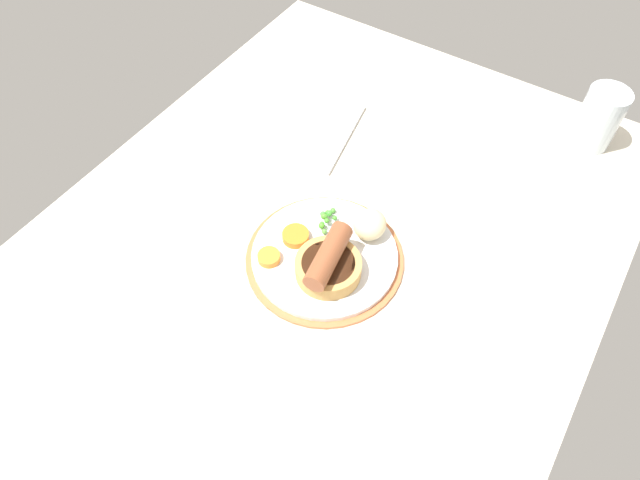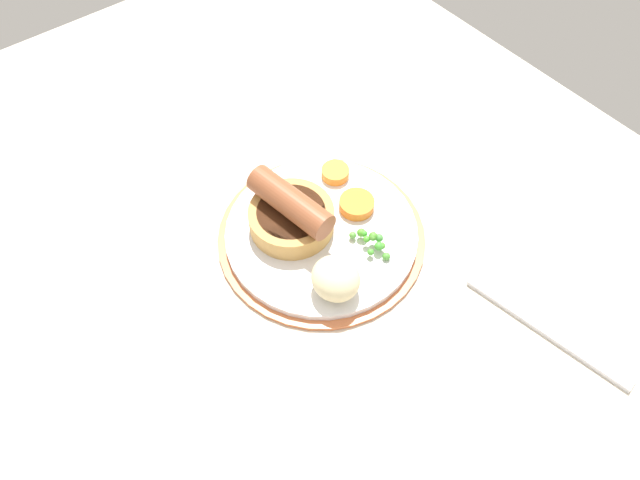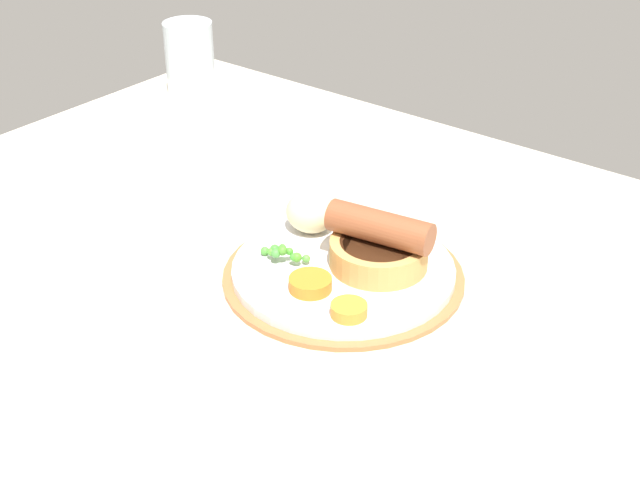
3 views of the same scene
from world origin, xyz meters
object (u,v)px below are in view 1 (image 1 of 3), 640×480
at_px(carrot_slice_0, 295,237).
at_px(carrot_slice_3, 269,257).
at_px(pea_pile, 326,218).
at_px(sausage_pudding, 328,264).
at_px(fork, 344,138).
at_px(drinking_glass, 599,118).
at_px(potato_chunk_0, 370,224).
at_px(dinner_plate, 325,256).

relative_size(carrot_slice_0, carrot_slice_3, 1.22).
bearing_deg(pea_pile, sausage_pudding, -145.72).
distance_m(pea_pile, fork, 0.20).
relative_size(carrot_slice_3, drinking_glass, 0.31).
bearing_deg(potato_chunk_0, dinner_plate, 151.94).
height_order(dinner_plate, carrot_slice_3, carrot_slice_3).
xyz_separation_m(potato_chunk_0, drinking_glass, (0.39, -0.21, 0.02)).
bearing_deg(drinking_glass, carrot_slice_3, 148.42).
bearing_deg(fork, sausage_pudding, -163.70).
xyz_separation_m(pea_pile, carrot_slice_3, (-0.10, 0.03, -0.00)).
relative_size(carrot_slice_0, fork, 0.22).
height_order(potato_chunk_0, fork, potato_chunk_0).
xyz_separation_m(pea_pile, carrot_slice_0, (-0.05, 0.02, -0.00)).
relative_size(pea_pile, fork, 0.28).
distance_m(pea_pile, carrot_slice_3, 0.11).
height_order(carrot_slice_0, carrot_slice_3, same).
xyz_separation_m(carrot_slice_3, drinking_glass, (0.50, -0.31, 0.03)).
bearing_deg(drinking_glass, potato_chunk_0, 151.01).
relative_size(potato_chunk_0, carrot_slice_3, 1.59).
xyz_separation_m(carrot_slice_0, drinking_glass, (0.46, -0.30, 0.03)).
bearing_deg(dinner_plate, pea_pile, 31.16).
bearing_deg(pea_pile, fork, 23.41).
bearing_deg(drinking_glass, fork, 121.99).
xyz_separation_m(sausage_pudding, carrot_slice_3, (-0.03, 0.08, -0.02)).
bearing_deg(carrot_slice_3, sausage_pudding, -72.25).
height_order(potato_chunk_0, drinking_glass, drinking_glass).
bearing_deg(drinking_glass, carrot_slice_0, 146.67).
xyz_separation_m(dinner_plate, carrot_slice_0, (-0.00, 0.05, 0.01)).
bearing_deg(drinking_glass, sausage_pudding, 154.61).
distance_m(sausage_pudding, potato_chunk_0, 0.09).
bearing_deg(potato_chunk_0, sausage_pudding, 171.89).
xyz_separation_m(pea_pile, fork, (0.18, 0.08, -0.02)).
distance_m(pea_pile, carrot_slice_0, 0.06).
distance_m(pea_pile, drinking_glass, 0.49).
bearing_deg(sausage_pudding, pea_pile, 25.27).
bearing_deg(drinking_glass, dinner_plate, 151.14).
distance_m(carrot_slice_0, carrot_slice_3, 0.05).
xyz_separation_m(pea_pile, drinking_glass, (0.40, -0.28, 0.03)).
relative_size(carrot_slice_0, drinking_glass, 0.38).
bearing_deg(dinner_plate, sausage_pudding, -140.60).
bearing_deg(carrot_slice_3, fork, 9.23).
distance_m(sausage_pudding, carrot_slice_0, 0.08).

